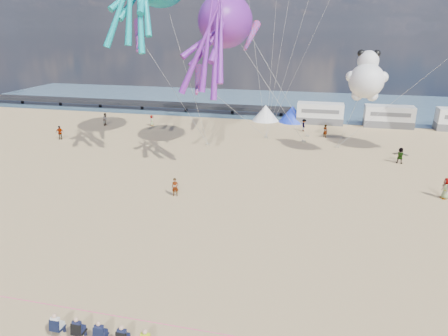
# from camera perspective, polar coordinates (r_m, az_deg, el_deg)

# --- Properties ---
(ground) EXTENTS (120.00, 120.00, 0.00)m
(ground) POSITION_cam_1_polar(r_m,az_deg,el_deg) (24.34, -2.25, -14.20)
(ground) COLOR tan
(ground) RESTS_ON ground
(water) EXTENTS (120.00, 120.00, 0.00)m
(water) POSITION_cam_1_polar(r_m,az_deg,el_deg) (75.88, 8.96, 9.09)
(water) COLOR #3D5D76
(water) RESTS_ON ground
(pier) EXTENTS (60.00, 3.00, 0.50)m
(pier) POSITION_cam_1_polar(r_m,az_deg,el_deg) (72.86, -14.57, 9.06)
(pier) COLOR black
(pier) RESTS_ON ground
(motorhome_0) EXTENTS (6.60, 2.50, 3.00)m
(motorhome_0) POSITION_cam_1_polar(r_m,az_deg,el_deg) (60.67, 13.54, 7.61)
(motorhome_0) COLOR silver
(motorhome_0) RESTS_ON ground
(motorhome_1) EXTENTS (6.60, 2.50, 3.00)m
(motorhome_1) POSITION_cam_1_polar(r_m,az_deg,el_deg) (61.48, 22.46, 6.82)
(motorhome_1) COLOR silver
(motorhome_1) RESTS_ON ground
(tent_white) EXTENTS (4.00, 4.00, 2.40)m
(tent_white) POSITION_cam_1_polar(r_m,az_deg,el_deg) (61.19, 5.96, 7.85)
(tent_white) COLOR white
(tent_white) RESTS_ON ground
(tent_blue) EXTENTS (4.00, 4.00, 2.40)m
(tent_blue) POSITION_cam_1_polar(r_m,az_deg,el_deg) (60.83, 9.73, 7.61)
(tent_blue) COLOR #1933CC
(tent_blue) RESTS_ON ground
(spectator_row) EXTENTS (6.10, 0.90, 1.30)m
(spectator_row) POSITION_cam_1_polar(r_m,az_deg,el_deg) (20.04, -17.16, -21.43)
(spectator_row) COLOR black
(spectator_row) RESTS_ON ground
(rope_line) EXTENTS (34.00, 0.03, 0.03)m
(rope_line) POSITION_cam_1_polar(r_m,az_deg,el_deg) (20.55, -6.22, -21.65)
(rope_line) COLOR #F2338C
(rope_line) RESTS_ON ground
(standing_person) EXTENTS (0.64, 0.49, 1.58)m
(standing_person) POSITION_cam_1_polar(r_m,az_deg,el_deg) (33.76, -7.00, -2.74)
(standing_person) COLOR tan
(standing_person) RESTS_ON ground
(beachgoer_0) EXTENTS (0.44, 0.60, 1.50)m
(beachgoer_0) POSITION_cam_1_polar(r_m,az_deg,el_deg) (58.76, -10.28, 6.71)
(beachgoer_0) COLOR #7F6659
(beachgoer_0) RESTS_ON ground
(beachgoer_1) EXTENTS (0.58, 0.88, 1.79)m
(beachgoer_1) POSITION_cam_1_polar(r_m,az_deg,el_deg) (60.31, -16.55, 6.68)
(beachgoer_1) COLOR #7F6659
(beachgoer_1) RESTS_ON ground
(beachgoer_2) EXTENTS (0.80, 0.93, 1.67)m
(beachgoer_2) POSITION_cam_1_polar(r_m,az_deg,el_deg) (55.68, 11.35, 6.02)
(beachgoer_2) COLOR #7F6659
(beachgoer_2) RESTS_ON ground
(beachgoer_3) EXTENTS (1.24, 0.87, 1.75)m
(beachgoer_3) POSITION_cam_1_polar(r_m,az_deg,el_deg) (54.63, -22.42, 4.70)
(beachgoer_3) COLOR #7F6659
(beachgoer_3) RESTS_ON ground
(beachgoer_4) EXTENTS (1.07, 0.63, 1.71)m
(beachgoer_4) POSITION_cam_1_polar(r_m,az_deg,el_deg) (45.40, 23.87, 1.65)
(beachgoer_4) COLOR #7F6659
(beachgoer_4) RESTS_ON ground
(beachgoer_5) EXTENTS (1.54, 1.40, 1.71)m
(beachgoer_5) POSITION_cam_1_polar(r_m,az_deg,el_deg) (53.02, 14.27, 5.15)
(beachgoer_5) COLOR #7F6659
(beachgoer_5) RESTS_ON ground
(beachgoer_6) EXTENTS (0.54, 0.72, 1.81)m
(beachgoer_6) POSITION_cam_1_polar(r_m,az_deg,el_deg) (37.73, 29.13, -2.56)
(beachgoer_6) COLOR #7F6659
(beachgoer_6) RESTS_ON ground
(sandbag_a) EXTENTS (0.50, 0.35, 0.22)m
(sandbag_a) POSITION_cam_1_polar(r_m,az_deg,el_deg) (48.18, -2.32, 3.40)
(sandbag_a) COLOR gray
(sandbag_a) RESTS_ON ground
(sandbag_b) EXTENTS (0.50, 0.35, 0.22)m
(sandbag_b) POSITION_cam_1_polar(r_m,az_deg,el_deg) (50.31, 11.29, 3.73)
(sandbag_b) COLOR gray
(sandbag_b) RESTS_ON ground
(sandbag_c) EXTENTS (0.50, 0.35, 0.22)m
(sandbag_c) POSITION_cam_1_polar(r_m,az_deg,el_deg) (48.96, 15.85, 2.92)
(sandbag_c) COLOR gray
(sandbag_c) RESTS_ON ground
(sandbag_d) EXTENTS (0.50, 0.35, 0.22)m
(sandbag_d) POSITION_cam_1_polar(r_m,az_deg,el_deg) (53.09, 11.84, 4.52)
(sandbag_d) COLOR gray
(sandbag_d) RESTS_ON ground
(sandbag_e) EXTENTS (0.50, 0.35, 0.22)m
(sandbag_e) POSITION_cam_1_polar(r_m,az_deg,el_deg) (51.47, 6.03, 4.36)
(sandbag_e) COLOR gray
(sandbag_e) RESTS_ON ground
(kite_octopus_purple) EXTENTS (8.42, 11.39, 11.96)m
(kite_octopus_purple) POSITION_cam_1_polar(r_m,az_deg,el_deg) (42.94, 0.22, 20.28)
(kite_octopus_purple) COLOR #6F1E93
(kite_panda) EXTENTS (5.28, 5.12, 5.94)m
(kite_panda) POSITION_cam_1_polar(r_m,az_deg,el_deg) (43.36, 19.67, 11.67)
(kite_panda) COLOR silver
(windsock_left) EXTENTS (4.11, 7.80, 8.00)m
(windsock_left) POSITION_cam_1_polar(r_m,az_deg,el_deg) (46.36, -12.13, 18.01)
(windsock_left) COLOR red
(windsock_mid) EXTENTS (1.43, 6.43, 6.38)m
(windsock_mid) POSITION_cam_1_polar(r_m,az_deg,el_deg) (49.29, 3.90, 18.26)
(windsock_mid) COLOR red
(windsock_right) EXTENTS (2.01, 5.18, 5.11)m
(windsock_right) POSITION_cam_1_polar(r_m,az_deg,el_deg) (45.64, -3.77, 12.44)
(windsock_right) COLOR red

